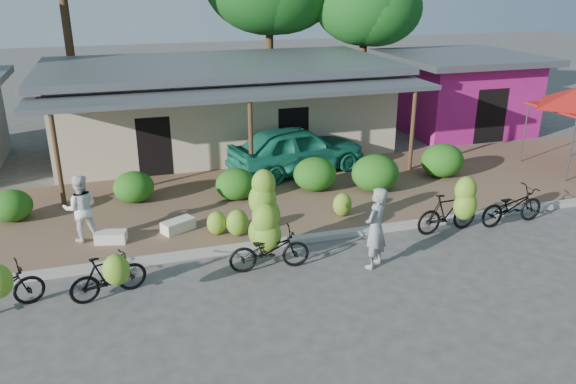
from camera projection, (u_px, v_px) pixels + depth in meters
name	position (u px, v px, depth m)	size (l,w,h in m)	color
ground	(318.00, 282.00, 12.45)	(100.00, 100.00, 0.00)	#4A4745
sidewalk	(261.00, 200.00, 16.88)	(60.00, 6.00, 0.12)	brown
curb	(291.00, 241.00, 14.20)	(60.00, 0.25, 0.15)	#A8A399
shop_main	(221.00, 105.00, 21.58)	(13.00, 8.50, 3.35)	beige
shop_pink	(457.00, 91.00, 24.55)	(6.00, 6.00, 3.25)	#B61C7A
tree_near_right	(360.00, 1.00, 25.61)	(4.82, 4.67, 7.09)	#523620
hedge_0	(11.00, 206.00, 15.13)	(1.12, 1.00, 0.87)	#1B5212
hedge_1	(134.00, 187.00, 16.41)	(1.18, 1.06, 0.92)	#1B5212
hedge_2	(236.00, 184.00, 16.61)	(1.20, 1.08, 0.94)	#1B5212
hedge_3	(315.00, 174.00, 17.29)	(1.35, 1.21, 1.05)	#1B5212
hedge_4	(375.00, 173.00, 17.22)	(1.48, 1.33, 1.15)	#1B5212
hedge_5	(442.00, 160.00, 18.50)	(1.42, 1.28, 1.11)	#1B5212
bike_left	(110.00, 275.00, 11.59)	(1.69, 1.30, 1.26)	black
bike_center	(267.00, 230.00, 12.91)	(1.90, 1.21, 2.25)	black
bike_right	(453.00, 209.00, 14.47)	(1.85, 1.22, 1.75)	black
bike_far_right	(512.00, 206.00, 15.20)	(2.02, 0.83, 1.04)	black
loose_banana_a	(217.00, 223.00, 14.35)	(0.51, 0.43, 0.64)	#7BA529
loose_banana_b	(237.00, 223.00, 14.28)	(0.57, 0.48, 0.71)	#7BA529
loose_banana_c	(342.00, 205.00, 15.48)	(0.53, 0.45, 0.67)	#7BA529
sack_near	(178.00, 225.00, 14.62)	(0.85, 0.40, 0.30)	white
sack_far	(111.00, 237.00, 13.99)	(0.75, 0.38, 0.28)	white
vendor	(376.00, 228.00, 12.78)	(0.71, 0.47, 1.95)	gray
bystander	(81.00, 208.00, 13.85)	(0.84, 0.65, 1.73)	white
teal_van	(297.00, 149.00, 18.86)	(1.89, 4.69, 1.60)	#1A7559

